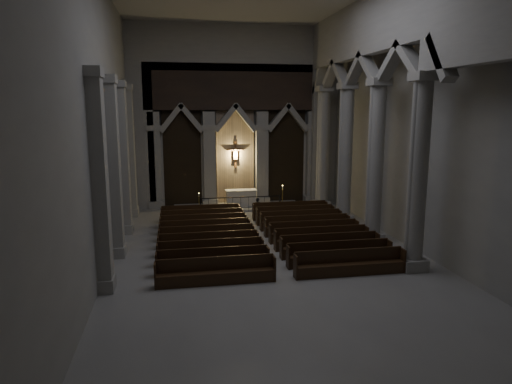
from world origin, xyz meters
TOP-DOWN VIEW (x-y plane):
  - room at (0.00, 0.00)m, footprint 24.00×24.10m
  - sanctuary_wall at (0.00, 11.54)m, footprint 14.00×0.77m
  - right_arcade at (5.50, 1.33)m, footprint 1.00×24.00m
  - left_pilasters at (-6.75, 3.50)m, footprint 0.60×13.00m
  - sanctuary_step at (0.00, 10.60)m, footprint 8.50×2.60m
  - altar at (0.22, 10.67)m, footprint 2.11×0.84m
  - altar_rail at (-0.00, 9.29)m, footprint 5.27×0.09m
  - candle_stand_left at (-2.66, 9.68)m, footprint 0.22×0.22m
  - candle_stand_right at (2.84, 9.60)m, footprint 0.27×0.27m
  - pews at (-0.00, 2.23)m, footprint 10.00×10.18m
  - worshipper at (0.79, 7.50)m, footprint 0.50×0.38m

SIDE VIEW (x-z plane):
  - sanctuary_step at x=0.00m, z-range 0.00..0.15m
  - pews at x=0.00m, z-range -0.18..0.85m
  - candle_stand_left at x=-2.66m, z-range -0.29..0.99m
  - candle_stand_right at x=2.84m, z-range -0.37..1.25m
  - worshipper at x=0.79m, z-range 0.00..1.26m
  - altar at x=0.22m, z-range 0.15..1.22m
  - altar_rail at x=0.00m, z-range 0.17..1.21m
  - left_pilasters at x=-6.75m, z-range -0.10..7.92m
  - sanctuary_wall at x=0.00m, z-range 0.62..12.62m
  - room at x=0.00m, z-range 1.60..13.60m
  - right_arcade at x=5.50m, z-range 1.83..13.83m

